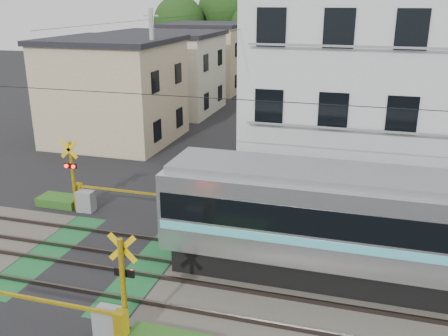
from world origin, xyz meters
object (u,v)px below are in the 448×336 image
(crossing_signal_near, at_px, (110,317))
(pedestrian, at_px, (280,100))
(crossing_signal_far, at_px, (84,195))
(apartment_block, at_px, (370,91))

(crossing_signal_near, distance_m, pedestrian, 28.68)
(crossing_signal_far, xyz_separation_m, pedestrian, (4.43, 21.36, 0.23))
(crossing_signal_near, bearing_deg, apartment_block, 65.78)
(pedestrian, bearing_deg, apartment_block, 93.49)
(crossing_signal_near, bearing_deg, crossing_signal_far, 125.29)
(crossing_signal_near, relative_size, pedestrian, 2.52)
(crossing_signal_far, distance_m, pedestrian, 21.81)
(apartment_block, xyz_separation_m, pedestrian, (-6.66, 15.52, -3.72))
(crossing_signal_near, height_order, pedestrian, crossing_signal_near)
(apartment_block, relative_size, pedestrian, 5.44)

